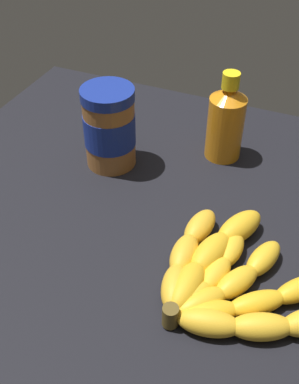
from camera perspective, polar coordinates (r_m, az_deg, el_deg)
ground_plane at (r=74.44cm, az=-2.20°, el=-2.12°), size 71.98×71.19×3.10cm
banana_bunch at (r=61.67cm, az=9.09°, el=-10.31°), size 23.32×23.46×3.73cm
peanut_butter_jar at (r=77.65cm, az=-4.88°, el=7.77°), size 8.59×8.59×13.94cm
honey_bottle at (r=80.21cm, az=9.24°, el=8.46°), size 6.18×6.18×15.61cm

